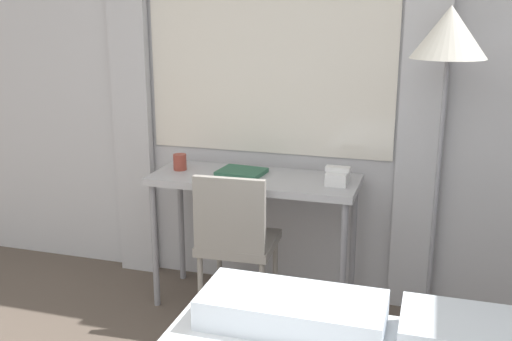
{
  "coord_description": "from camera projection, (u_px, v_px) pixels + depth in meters",
  "views": [
    {
      "loc": [
        0.83,
        -0.64,
        1.69
      ],
      "look_at": [
        0.01,
        2.02,
        0.93
      ],
      "focal_mm": 42.0,
      "sensor_mm": 36.0,
      "label": 1
    }
  ],
  "objects": [
    {
      "name": "standing_lamp",
      "position": [
        447.0,
        64.0,
        2.83
      ],
      "size": [
        0.36,
        0.36,
        1.7
      ],
      "color": "#4C4C51",
      "rests_on": "ground_plane"
    },
    {
      "name": "mug",
      "position": [
        180.0,
        162.0,
        3.45
      ],
      "size": [
        0.08,
        0.08,
        0.09
      ],
      "color": "#993F33",
      "rests_on": "desk"
    },
    {
      "name": "book",
      "position": [
        242.0,
        172.0,
        3.37
      ],
      "size": [
        0.27,
        0.23,
        0.02
      ],
      "rotation": [
        0.0,
        0.0,
        -0.1
      ],
      "color": "#33664C",
      "rests_on": "desk"
    },
    {
      "name": "telephone",
      "position": [
        338.0,
        176.0,
        3.19
      ],
      "size": [
        0.13,
        0.17,
        0.09
      ],
      "color": "white",
      "rests_on": "desk"
    },
    {
      "name": "wall_back_with_window",
      "position": [
        287.0,
        67.0,
        3.43
      ],
      "size": [
        5.32,
        0.13,
        2.7
      ],
      "color": "silver",
      "rests_on": "ground_plane"
    },
    {
      "name": "desk_chair",
      "position": [
        236.0,
        237.0,
        3.22
      ],
      "size": [
        0.42,
        0.42,
        0.85
      ],
      "rotation": [
        0.0,
        0.0,
        0.05
      ],
      "color": "gray",
      "rests_on": "ground_plane"
    },
    {
      "name": "desk",
      "position": [
        254.0,
        190.0,
        3.35
      ],
      "size": [
        1.16,
        0.45,
        0.78
      ],
      "color": "#B2B2B7",
      "rests_on": "ground_plane"
    }
  ]
}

